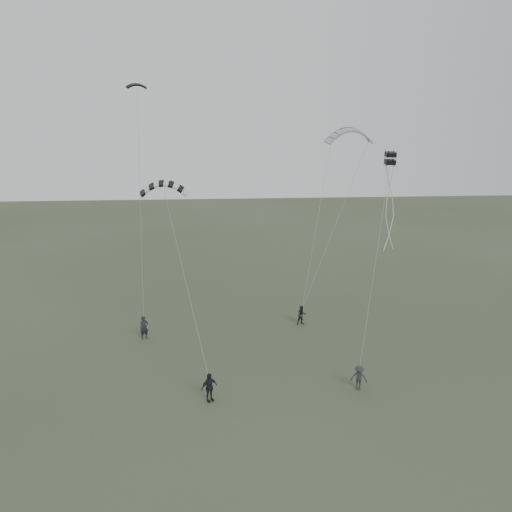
{
  "coord_description": "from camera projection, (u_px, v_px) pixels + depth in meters",
  "views": [
    {
      "loc": [
        -1.75,
        -27.09,
        15.06
      ],
      "look_at": [
        0.77,
        4.7,
        6.27
      ],
      "focal_mm": 35.0,
      "sensor_mm": 36.0,
      "label": 1
    }
  ],
  "objects": [
    {
      "name": "kite_box",
      "position": [
        390.0,
        158.0,
        29.05
      ],
      "size": [
        0.63,
        0.71,
        0.76
      ],
      "primitive_type": null,
      "rotation": [
        0.14,
        0.0,
        -0.08
      ],
      "color": "black",
      "rests_on": "flyer_far"
    },
    {
      "name": "flyer_center",
      "position": [
        209.0,
        387.0,
        27.36
      ],
      "size": [
        1.05,
        0.87,
        1.67
      ],
      "primitive_type": "imported",
      "rotation": [
        0.0,
        0.0,
        0.57
      ],
      "color": "black",
      "rests_on": "ground"
    },
    {
      "name": "kite_dark_small",
      "position": [
        136.0,
        85.0,
        35.34
      ],
      "size": [
        1.53,
        1.01,
        0.59
      ],
      "primitive_type": null,
      "rotation": [
        0.31,
        0.0,
        0.35
      ],
      "color": "black",
      "rests_on": "flyer_left"
    },
    {
      "name": "flyer_right",
      "position": [
        302.0,
        315.0,
        37.66
      ],
      "size": [
        0.82,
        0.7,
        1.49
      ],
      "primitive_type": "imported",
      "rotation": [
        0.0,
        0.0,
        0.2
      ],
      "color": "black",
      "rests_on": "ground"
    },
    {
      "name": "kite_striped",
      "position": [
        164.0,
        183.0,
        30.2
      ],
      "size": [
        2.87,
        1.05,
        1.31
      ],
      "primitive_type": null,
      "rotation": [
        0.32,
        0.0,
        0.01
      ],
      "color": "black",
      "rests_on": "flyer_center"
    },
    {
      "name": "ground",
      "position": [
        249.0,
        377.0,
        30.16
      ],
      "size": [
        140.0,
        140.0,
        0.0
      ],
      "primitive_type": "plane",
      "color": "#37442B",
      "rests_on": "ground"
    },
    {
      "name": "flyer_far",
      "position": [
        359.0,
        378.0,
        28.55
      ],
      "size": [
        1.09,
        0.84,
        1.49
      ],
      "primitive_type": "imported",
      "rotation": [
        0.0,
        0.0,
        -0.33
      ],
      "color": "#2A2A2E",
      "rests_on": "ground"
    },
    {
      "name": "flyer_left",
      "position": [
        144.0,
        328.0,
        35.18
      ],
      "size": [
        0.73,
        0.62,
        1.69
      ],
      "primitive_type": "imported",
      "rotation": [
        0.0,
        0.0,
        0.41
      ],
      "color": "black",
      "rests_on": "ground"
    },
    {
      "name": "kite_pale_large",
      "position": [
        350.0,
        130.0,
        38.98
      ],
      "size": [
        3.95,
        1.63,
        1.75
      ],
      "primitive_type": null,
      "rotation": [
        0.24,
        0.0,
        0.11
      ],
      "color": "#9A9C9F",
      "rests_on": "flyer_right"
    }
  ]
}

